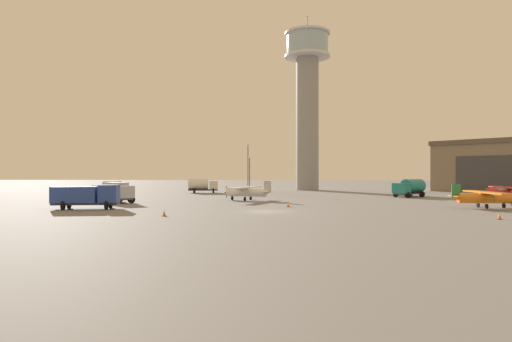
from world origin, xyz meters
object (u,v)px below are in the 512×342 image
(truck_fuel_tanker_white, at_px, (202,185))
(light_post_east, at_px, (248,164))
(truck_flatbed_yellow, at_px, (107,189))
(truck_box_silver, at_px, (118,191))
(truck_fuel_tanker_teal, at_px, (410,187))
(airplane_white, at_px, (247,191))
(airplane_red, at_px, (511,192))
(car_red, at_px, (117,189))
(control_tower, at_px, (307,92))
(airplane_orange, at_px, (483,197))
(light_post_west, at_px, (250,170))
(traffic_cone_near_right, at_px, (164,213))
(traffic_cone_near_left, at_px, (288,204))
(truck_box_blue, at_px, (86,195))
(traffic_cone_mid_apron, at_px, (499,216))

(truck_fuel_tanker_white, xyz_separation_m, light_post_east, (8.96, 4.81, 4.35))
(truck_flatbed_yellow, bearing_deg, truck_box_silver, -43.92)
(truck_fuel_tanker_teal, relative_size, truck_fuel_tanker_white, 1.00)
(truck_flatbed_yellow, relative_size, truck_fuel_tanker_white, 1.15)
(truck_fuel_tanker_teal, bearing_deg, airplane_white, -17.21)
(airplane_red, bearing_deg, airplane_white, 3.96)
(truck_fuel_tanker_teal, xyz_separation_m, car_red, (-55.23, 11.38, -0.91))
(control_tower, xyz_separation_m, truck_fuel_tanker_white, (-22.25, -16.62, -21.73))
(airplane_orange, relative_size, car_red, 2.08)
(truck_fuel_tanker_teal, xyz_separation_m, light_post_west, (-29.11, 23.58, 3.01))
(airplane_white, height_order, traffic_cone_near_right, airplane_white)
(airplane_white, distance_m, traffic_cone_near_left, 13.35)
(airplane_white, bearing_deg, truck_box_blue, 62.76)
(traffic_cone_near_left, bearing_deg, truck_flatbed_yellow, 143.00)
(airplane_orange, bearing_deg, light_post_east, 125.53)
(airplane_orange, bearing_deg, traffic_cone_near_left, 177.78)
(control_tower, relative_size, airplane_orange, 4.39)
(truck_fuel_tanker_teal, relative_size, car_red, 1.36)
(control_tower, xyz_separation_m, truck_box_silver, (-28.46, -46.25, -21.84))
(truck_flatbed_yellow, xyz_separation_m, light_post_east, (24.28, 16.09, 4.75))
(truck_fuel_tanker_teal, distance_m, truck_box_silver, 47.20)
(traffic_cone_near_right, bearing_deg, traffic_cone_near_left, 45.11)
(truck_fuel_tanker_teal, xyz_separation_m, truck_flatbed_yellow, (-53.28, 1.70, -0.38))
(truck_fuel_tanker_teal, relative_size, light_post_west, 0.81)
(light_post_west, bearing_deg, truck_box_blue, -106.02)
(airplane_orange, xyz_separation_m, truck_flatbed_yellow, (-55.12, 24.75, -0.04))
(airplane_red, distance_m, truck_box_silver, 55.64)
(truck_box_silver, bearing_deg, airplane_white, 65.49)
(airplane_orange, relative_size, truck_fuel_tanker_white, 1.53)
(truck_fuel_tanker_white, bearing_deg, truck_box_blue, -106.05)
(airplane_white, height_order, truck_flatbed_yellow, airplane_white)
(traffic_cone_near_right, bearing_deg, airplane_orange, 18.63)
(truck_fuel_tanker_white, bearing_deg, traffic_cone_mid_apron, -61.63)
(airplane_red, height_order, airplane_orange, airplane_red)
(truck_fuel_tanker_white, bearing_deg, airplane_orange, -50.09)
(car_red, bearing_deg, truck_fuel_tanker_white, -18.84)
(airplane_white, distance_m, car_red, 36.16)
(light_post_west, xyz_separation_m, traffic_cone_mid_apron, (26.82, -59.16, -4.37))
(truck_box_blue, bearing_deg, light_post_west, 64.25)
(airplane_orange, height_order, traffic_cone_near_right, airplane_orange)
(car_red, height_order, light_post_east, light_post_east)
(control_tower, bearing_deg, truck_fuel_tanker_white, -143.24)
(truck_fuel_tanker_white, bearing_deg, light_post_east, 20.28)
(truck_box_silver, distance_m, traffic_cone_mid_apron, 45.98)
(truck_fuel_tanker_teal, xyz_separation_m, truck_fuel_tanker_white, (-37.96, 12.99, 0.02))
(airplane_white, xyz_separation_m, traffic_cone_mid_apron, (24.46, -24.70, -1.07))
(car_red, bearing_deg, traffic_cone_near_right, -88.03)
(traffic_cone_near_right, bearing_deg, light_post_west, 86.52)
(truck_box_silver, bearing_deg, truck_fuel_tanker_white, 125.36)
(truck_box_blue, xyz_separation_m, light_post_west, (14.60, 50.85, 3.12))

